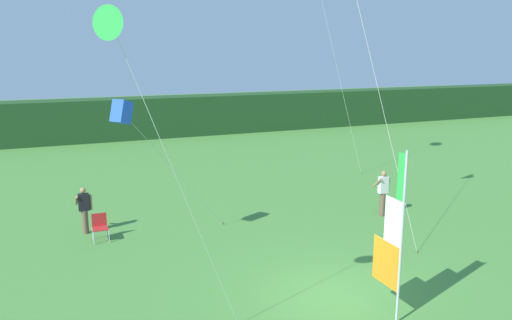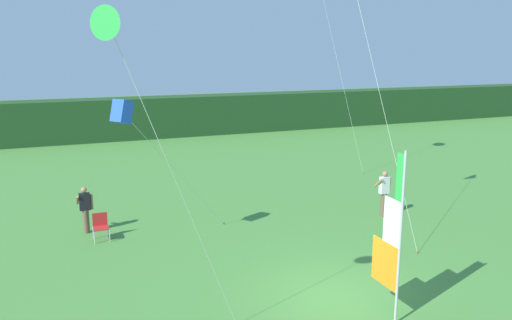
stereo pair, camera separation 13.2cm
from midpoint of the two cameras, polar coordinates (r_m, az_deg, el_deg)
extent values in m
plane|color=#478438|center=(13.82, 8.96, -14.58)|extent=(120.00, 120.00, 0.00)
cube|color=#1E421E|center=(37.42, -12.21, 4.68)|extent=(80.00, 2.40, 2.85)
cylinder|color=#B7B7BC|center=(11.98, 15.64, -8.58)|extent=(0.06, 0.06, 4.08)
cube|color=orange|center=(12.63, 13.99, -11.09)|extent=(0.02, 0.97, 1.09)
cube|color=white|center=(12.11, 14.77, -6.65)|extent=(0.02, 0.60, 1.09)
cube|color=green|center=(11.67, 15.60, -1.84)|extent=(0.02, 0.23, 1.09)
cylinder|color=brown|center=(18.60, -18.74, -6.56)|extent=(0.22, 0.22, 0.82)
cube|color=black|center=(18.39, -18.89, -4.47)|extent=(0.36, 0.20, 0.59)
sphere|color=#A37556|center=(18.28, -18.98, -3.23)|extent=(0.20, 0.20, 0.20)
cylinder|color=#A37556|center=(18.42, -19.63, -4.28)|extent=(0.09, 0.48, 0.42)
cylinder|color=#A37556|center=(18.42, -18.17, -4.49)|extent=(0.09, 0.14, 0.56)
cylinder|color=brown|center=(19.96, 13.74, -4.84)|extent=(0.22, 0.22, 0.90)
cube|color=white|center=(19.76, 13.85, -2.71)|extent=(0.36, 0.20, 0.64)
sphere|color=#A37556|center=(19.65, 13.92, -1.48)|extent=(0.20, 0.20, 0.20)
cylinder|color=#A37556|center=(19.65, 13.22, -2.48)|extent=(0.09, 0.48, 0.42)
cylinder|color=#A37556|center=(19.90, 14.37, -2.65)|extent=(0.09, 0.14, 0.56)
cylinder|color=#BCBCC1|center=(17.54, -17.86, -8.34)|extent=(0.03, 0.03, 0.42)
cylinder|color=#BCBCC1|center=(17.58, -16.29, -8.19)|extent=(0.03, 0.03, 0.42)
cylinder|color=#BCBCC1|center=(17.99, -18.00, -7.82)|extent=(0.03, 0.03, 0.42)
cylinder|color=#BCBCC1|center=(18.03, -16.47, -7.68)|extent=(0.03, 0.03, 0.42)
cube|color=#B22323|center=(17.71, -17.20, -7.32)|extent=(0.48, 0.48, 0.03)
cube|color=#B22323|center=(17.86, -17.33, -6.37)|extent=(0.48, 0.03, 0.44)
cylinder|color=brown|center=(18.63, -3.88, -7.08)|extent=(0.03, 0.03, 0.08)
cylinder|color=silver|center=(16.83, -8.92, -1.60)|extent=(3.59, 1.56, 4.44)
cube|color=blue|center=(15.37, -15.01, 5.22)|extent=(0.74, 0.72, 0.75)
cylinder|color=brown|center=(16.88, 17.36, -9.75)|extent=(0.03, 0.03, 0.08)
cylinder|color=silver|center=(16.66, 13.76, 5.58)|extent=(0.99, 2.98, 8.74)
cylinder|color=silver|center=(10.35, -8.37, -4.08)|extent=(2.57, 0.82, 6.65)
cone|color=green|center=(9.32, -16.27, 14.45)|extent=(0.62, 0.57, 0.61)
cylinder|color=brown|center=(26.50, 11.53, -1.42)|extent=(0.03, 0.03, 0.08)
cylinder|color=silver|center=(25.11, 8.82, 10.44)|extent=(3.12, 0.41, 10.92)
camera|label=1|loc=(0.07, -90.25, -0.05)|focal=35.80mm
camera|label=2|loc=(0.07, 89.75, 0.05)|focal=35.80mm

